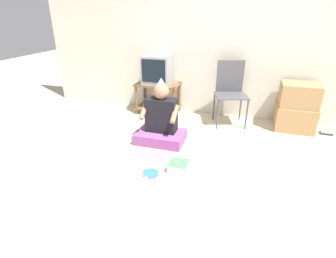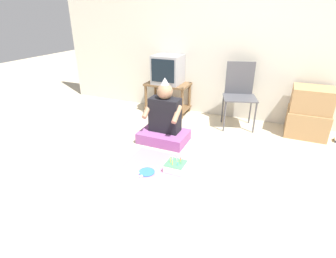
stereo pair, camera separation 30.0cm
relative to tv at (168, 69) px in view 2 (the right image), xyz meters
The scene contains 12 objects.
ground_plane 2.33m from the tv, 58.75° to the right, with size 16.00×16.00×0.00m, color beige.
wall_back 1.30m from the tv, 11.81° to the left, with size 6.40×0.06×2.55m.
tv_stand 0.43m from the tv, 90.00° to the right, with size 0.71×0.42×0.50m.
tv is the anchor object (origin of this frame).
folding_chair 1.19m from the tv, ahead, with size 0.55×0.51×0.93m.
cardboard_box_stack 2.15m from the tv, ahead, with size 0.53×0.47×0.67m.
person_seated 1.18m from the tv, 69.04° to the right, with size 0.62×0.43×0.85m.
party_cloth 1.98m from the tv, 66.18° to the right, with size 1.10×0.76×0.01m.
birthday_cake 1.92m from the tv, 63.90° to the right, with size 0.21×0.21×0.14m.
paper_plate 2.00m from the tv, 73.59° to the right, with size 0.18×0.18×0.01m.
plastic_spoon_near 2.05m from the tv, 76.25° to the right, with size 0.05×0.14×0.01m.
plastic_spoon_far 2.09m from the tv, 74.80° to the right, with size 0.07×0.14×0.01m.
Camera 2 is at (0.53, -1.98, 1.60)m, focal length 28.00 mm.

